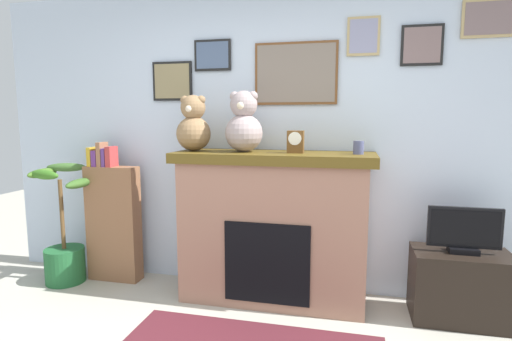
# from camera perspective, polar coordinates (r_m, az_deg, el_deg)

# --- Properties ---
(back_wall) EXTENTS (5.20, 0.15, 2.60)m
(back_wall) POSITION_cam_1_polar(r_m,az_deg,el_deg) (3.55, 2.56, 4.34)
(back_wall) COLOR silver
(back_wall) RESTS_ON ground_plane
(fireplace) EXTENTS (1.60, 0.58, 1.23)m
(fireplace) POSITION_cam_1_polar(r_m,az_deg,el_deg) (3.34, 2.46, -7.87)
(fireplace) COLOR #996C58
(fireplace) RESTS_ON ground_plane
(bookshelf) EXTENTS (0.49, 0.16, 1.28)m
(bookshelf) POSITION_cam_1_polar(r_m,az_deg,el_deg) (3.97, -19.54, -6.58)
(bookshelf) COLOR brown
(bookshelf) RESTS_ON ground_plane
(potted_plant) EXTENTS (0.48, 0.48, 1.08)m
(potted_plant) POSITION_cam_1_polar(r_m,az_deg,el_deg) (4.13, -25.54, -9.34)
(potted_plant) COLOR #1E592D
(potted_plant) RESTS_ON ground_plane
(tv_stand) EXTENTS (0.69, 0.40, 0.52)m
(tv_stand) POSITION_cam_1_polar(r_m,az_deg,el_deg) (3.46, 26.90, -14.40)
(tv_stand) COLOR black
(tv_stand) RESTS_ON ground_plane
(television) EXTENTS (0.51, 0.14, 0.34)m
(television) POSITION_cam_1_polar(r_m,az_deg,el_deg) (3.33, 27.34, -7.68)
(television) COLOR black
(television) RESTS_ON tv_stand
(candle_jar) EXTENTS (0.08, 0.08, 0.10)m
(candle_jar) POSITION_cam_1_polar(r_m,az_deg,el_deg) (3.15, 14.28, 3.16)
(candle_jar) COLOR #4C517A
(candle_jar) RESTS_ON fireplace
(mantel_clock) EXTENTS (0.13, 0.09, 0.17)m
(mantel_clock) POSITION_cam_1_polar(r_m,az_deg,el_deg) (3.18, 5.61, 4.07)
(mantel_clock) COLOR brown
(mantel_clock) RESTS_ON fireplace
(teddy_bear_cream) EXTENTS (0.28, 0.28, 0.46)m
(teddy_bear_cream) POSITION_cam_1_polar(r_m,az_deg,el_deg) (3.39, -8.84, 6.24)
(teddy_bear_cream) COLOR olive
(teddy_bear_cream) RESTS_ON fireplace
(teddy_bear_brown) EXTENTS (0.30, 0.30, 0.49)m
(teddy_bear_brown) POSITION_cam_1_polar(r_m,az_deg,el_deg) (3.25, -1.73, 6.50)
(teddy_bear_brown) COLOR gray
(teddy_bear_brown) RESTS_ON fireplace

